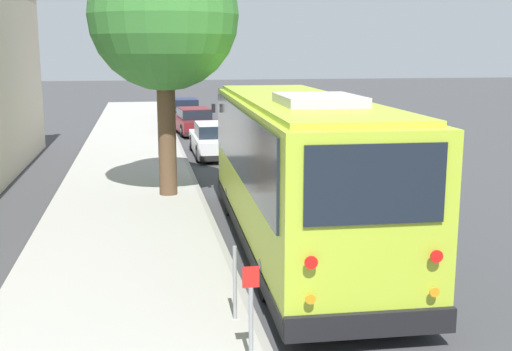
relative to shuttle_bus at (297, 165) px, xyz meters
The scene contains 10 objects.
ground_plane 2.30m from the shuttle_bus, 167.64° to the right, with size 160.00×160.00×0.00m, color #3D3D3F.
sidewalk_slab 4.28m from the shuttle_bus, 110.72° to the left, with size 80.00×4.00×0.15m, color #A3A099.
curb_strip 2.73m from the shuttle_bus, 131.01° to the left, with size 80.00×0.14×0.15m, color gray.
shuttle_bus is the anchor object (origin of this frame).
parked_sedan_white 12.47m from the shuttle_bus, ahead, with size 4.66×1.84×1.32m.
parked_sedan_maroon 19.62m from the shuttle_bus, ahead, with size 4.75×2.09×1.30m.
parked_sedan_navy 25.99m from the shuttle_bus, ahead, with size 4.67×1.76×1.29m.
street_tree 6.73m from the shuttle_bus, 25.83° to the left, with size 4.07×4.07×7.59m.
sign_post_near 5.63m from the shuttle_bus, 160.21° to the left, with size 0.06×0.22×1.32m.
sign_post_far 4.37m from the shuttle_bus, 153.63° to the left, with size 0.06×0.06×1.15m.
Camera 1 is at (-11.49, 3.49, 4.17)m, focal length 45.00 mm.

